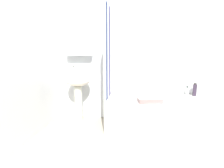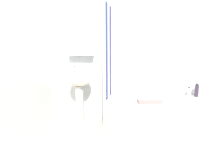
% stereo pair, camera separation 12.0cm
% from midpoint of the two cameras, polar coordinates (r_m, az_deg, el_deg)
% --- Properties ---
extents(ground_plane, '(4.80, 5.60, 0.04)m').
position_cam_midpoint_polar(ground_plane, '(2.43, 8.56, -21.88)').
color(ground_plane, '#A39984').
extents(wall_back_tiled, '(3.60, 0.18, 2.40)m').
position_cam_midpoint_polar(wall_back_tiled, '(3.33, 8.77, 7.87)').
color(wall_back_tiled, white).
rests_on(wall_back_tiled, ground_plane).
extents(wall_left_tiled, '(0.07, 1.81, 2.40)m').
position_cam_midpoint_polar(wall_left_tiled, '(2.90, -23.37, 6.40)').
color(wall_left_tiled, white).
rests_on(wall_left_tiled, ground_plane).
extents(sink, '(0.44, 0.34, 0.85)m').
position_cam_midpoint_polar(sink, '(3.36, -9.34, -1.07)').
color(sink, silver).
rests_on(sink, ground_plane).
extents(faucet, '(0.03, 0.12, 0.12)m').
position_cam_midpoint_polar(faucet, '(3.39, -9.01, 3.95)').
color(faucet, silver).
rests_on(faucet, sink).
extents(soap_dispenser, '(0.05, 0.05, 0.17)m').
position_cam_midpoint_polar(soap_dispenser, '(3.35, -10.70, 4.08)').
color(soap_dispenser, white).
rests_on(soap_dispenser, sink).
extents(toothbrush_cup, '(0.06, 0.06, 0.09)m').
position_cam_midpoint_polar(toothbrush_cup, '(3.27, -7.72, 3.50)').
color(toothbrush_cup, silver).
rests_on(toothbrush_cup, sink).
extents(bathtub, '(1.55, 0.74, 0.52)m').
position_cam_midpoint_polar(bathtub, '(3.09, 14.70, -9.20)').
color(bathtub, white).
rests_on(bathtub, ground_plane).
extents(shower_curtain, '(0.01, 0.74, 2.00)m').
position_cam_midpoint_polar(shower_curtain, '(2.98, -0.01, 5.04)').
color(shower_curtain, white).
rests_on(shower_curtain, ground_plane).
extents(body_wash_bottle, '(0.06, 0.06, 0.22)m').
position_cam_midpoint_polar(body_wash_bottle, '(3.38, 26.12, -1.88)').
color(body_wash_bottle, '#302536').
rests_on(body_wash_bottle, bathtub).
extents(lotion_bottle, '(0.04, 0.04, 0.16)m').
position_cam_midpoint_polar(lotion_bottle, '(3.39, 24.06, -2.26)').
color(lotion_bottle, white).
rests_on(lotion_bottle, bathtub).
extents(towel_folded, '(0.38, 0.26, 0.07)m').
position_cam_midpoint_polar(towel_folded, '(2.76, 12.98, -5.18)').
color(towel_folded, gray).
rests_on(towel_folded, bathtub).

